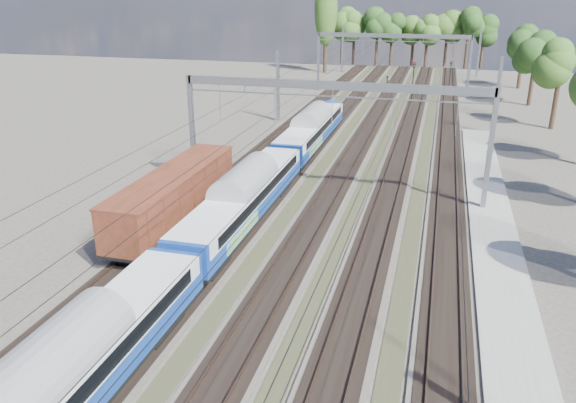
% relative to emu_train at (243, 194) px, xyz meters
% --- Properties ---
extents(track_bed, '(21.00, 130.00, 0.34)m').
position_rel_emu_train_xyz_m(track_bed, '(4.50, 22.68, -2.39)').
color(track_bed, '#47423A').
rests_on(track_bed, ground).
extents(platform, '(3.00, 70.00, 0.30)m').
position_rel_emu_train_xyz_m(platform, '(16.50, -2.32, -2.34)').
color(platform, gray).
rests_on(platform, ground).
extents(catenary, '(25.65, 130.00, 9.00)m').
position_rel_emu_train_xyz_m(catenary, '(4.83, 30.37, 3.91)').
color(catenary, gray).
rests_on(catenary, ground).
extents(tree_belt, '(39.93, 97.55, 11.55)m').
position_rel_emu_train_xyz_m(tree_belt, '(9.03, 75.45, 5.67)').
color(tree_belt, black).
rests_on(tree_belt, ground).
extents(poplar, '(4.40, 4.40, 19.04)m').
position_rel_emu_train_xyz_m(poplar, '(-10.00, 75.68, 9.40)').
color(poplar, black).
rests_on(poplar, ground).
extents(emu_train, '(2.89, 61.17, 4.23)m').
position_rel_emu_train_xyz_m(emu_train, '(0.00, 0.00, 0.00)').
color(emu_train, black).
rests_on(emu_train, ground).
extents(freight_boxcar, '(3.03, 14.65, 3.78)m').
position_rel_emu_train_xyz_m(freight_boxcar, '(-4.50, -1.06, -0.18)').
color(freight_boxcar, black).
rests_on(freight_boxcar, ground).
extents(worker, '(0.66, 0.83, 2.00)m').
position_rel_emu_train_xyz_m(worker, '(3.59, 60.72, -1.49)').
color(worker, black).
rests_on(worker, ground).
extents(signal_near, '(0.40, 0.37, 5.80)m').
position_rel_emu_train_xyz_m(signal_near, '(8.30, 48.08, 1.18)').
color(signal_near, black).
rests_on(signal_near, ground).
extents(signal_far, '(0.35, 0.33, 5.03)m').
position_rel_emu_train_xyz_m(signal_far, '(13.36, 57.09, 0.69)').
color(signal_far, black).
rests_on(signal_far, ground).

